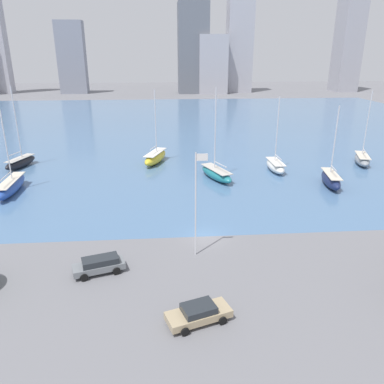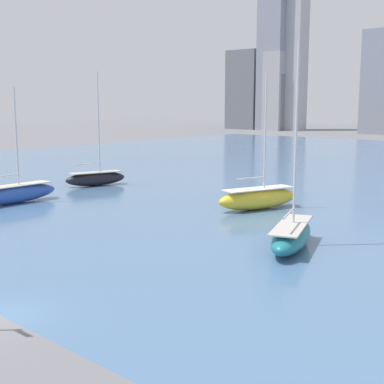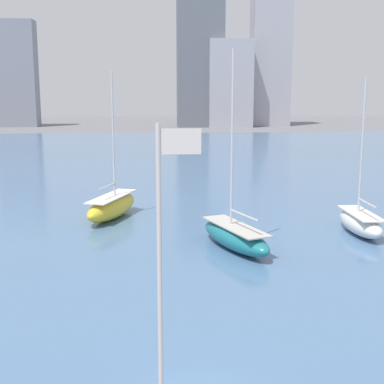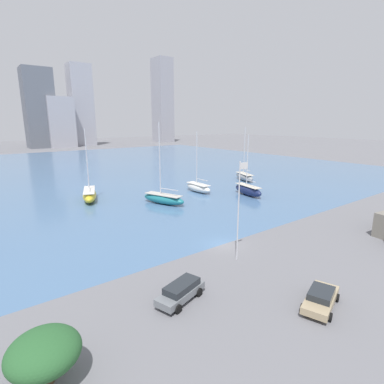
{
  "view_description": "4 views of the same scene",
  "coord_description": "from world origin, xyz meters",
  "px_view_note": "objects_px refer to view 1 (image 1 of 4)",
  "views": [
    {
      "loc": [
        -4.71,
        -38.52,
        19.84
      ],
      "look_at": [
        -0.87,
        9.35,
        2.07
      ],
      "focal_mm": 35.0,
      "sensor_mm": 36.0,
      "label": 1
    },
    {
      "loc": [
        24.04,
        -12.89,
        10.64
      ],
      "look_at": [
        -1.29,
        15.91,
        4.27
      ],
      "focal_mm": 50.0,
      "sensor_mm": 36.0,
      "label": 2
    },
    {
      "loc": [
        -1.54,
        -18.48,
        11.88
      ],
      "look_at": [
        0.64,
        17.7,
        5.08
      ],
      "focal_mm": 50.0,
      "sensor_mm": 36.0,
      "label": 3
    },
    {
      "loc": [
        -24.2,
        -25.81,
        15.12
      ],
      "look_at": [
        5.44,
        13.69,
        3.45
      ],
      "focal_mm": 28.0,
      "sensor_mm": 36.0,
      "label": 4
    }
  ],
  "objects_px": {
    "sailboat_navy": "(331,179)",
    "sailboat_black": "(20,162)",
    "sailboat_teal": "(216,173)",
    "parked_wagon_gray": "(99,265)",
    "sailboat_gray": "(362,159)",
    "sailboat_white": "(275,166)",
    "flag_pole": "(196,201)",
    "sailboat_blue": "(11,186)",
    "parked_sedan_tan": "(199,313)",
    "sailboat_yellow": "(155,157)"
  },
  "relations": [
    {
      "from": "flag_pole",
      "to": "sailboat_navy",
      "type": "xyz_separation_m",
      "value": [
        23.33,
        19.97,
        -4.88
      ]
    },
    {
      "from": "sailboat_teal",
      "to": "sailboat_white",
      "type": "xyz_separation_m",
      "value": [
        11.24,
        3.78,
        -0.01
      ]
    },
    {
      "from": "sailboat_white",
      "to": "sailboat_teal",
      "type": "bearing_deg",
      "value": -161.61
    },
    {
      "from": "flag_pole",
      "to": "sailboat_blue",
      "type": "relative_size",
      "value": 0.89
    },
    {
      "from": "sailboat_white",
      "to": "parked_wagon_gray",
      "type": "height_order",
      "value": "sailboat_white"
    },
    {
      "from": "parked_wagon_gray",
      "to": "sailboat_gray",
      "type": "bearing_deg",
      "value": -69.35
    },
    {
      "from": "sailboat_blue",
      "to": "sailboat_white",
      "type": "height_order",
      "value": "sailboat_white"
    },
    {
      "from": "sailboat_gray",
      "to": "parked_sedan_tan",
      "type": "xyz_separation_m",
      "value": [
        -35.45,
        -42.2,
        -0.24
      ]
    },
    {
      "from": "sailboat_teal",
      "to": "parked_wagon_gray",
      "type": "distance_m",
      "value": 31.54
    },
    {
      "from": "parked_sedan_tan",
      "to": "sailboat_teal",
      "type": "bearing_deg",
      "value": -28.85
    },
    {
      "from": "sailboat_blue",
      "to": "parked_wagon_gray",
      "type": "bearing_deg",
      "value": -56.52
    },
    {
      "from": "sailboat_white",
      "to": "parked_sedan_tan",
      "type": "height_order",
      "value": "sailboat_white"
    },
    {
      "from": "sailboat_navy",
      "to": "sailboat_black",
      "type": "bearing_deg",
      "value": 174.16
    },
    {
      "from": "sailboat_black",
      "to": "parked_wagon_gray",
      "type": "height_order",
      "value": "sailboat_black"
    },
    {
      "from": "sailboat_gray",
      "to": "sailboat_black",
      "type": "relative_size",
      "value": 0.93
    },
    {
      "from": "sailboat_blue",
      "to": "sailboat_black",
      "type": "xyz_separation_m",
      "value": [
        -3.35,
        13.9,
        -0.04
      ]
    },
    {
      "from": "sailboat_yellow",
      "to": "sailboat_gray",
      "type": "distance_m",
      "value": 39.55
    },
    {
      "from": "sailboat_gray",
      "to": "sailboat_white",
      "type": "bearing_deg",
      "value": -151.26
    },
    {
      "from": "sailboat_blue",
      "to": "sailboat_white",
      "type": "distance_m",
      "value": 43.84
    },
    {
      "from": "parked_wagon_gray",
      "to": "sailboat_blue",
      "type": "bearing_deg",
      "value": 18.02
    },
    {
      "from": "sailboat_white",
      "to": "sailboat_black",
      "type": "height_order",
      "value": "sailboat_black"
    },
    {
      "from": "sailboat_teal",
      "to": "sailboat_yellow",
      "type": "bearing_deg",
      "value": 112.8
    },
    {
      "from": "flag_pole",
      "to": "sailboat_yellow",
      "type": "xyz_separation_m",
      "value": [
        -4.64,
        35.68,
        -4.85
      ]
    },
    {
      "from": "sailboat_teal",
      "to": "parked_sedan_tan",
      "type": "xyz_separation_m",
      "value": [
        -6.41,
        -35.36,
        -0.24
      ]
    },
    {
      "from": "sailboat_navy",
      "to": "sailboat_black",
      "type": "height_order",
      "value": "sailboat_black"
    },
    {
      "from": "sailboat_gray",
      "to": "sailboat_blue",
      "type": "bearing_deg",
      "value": -150.86
    },
    {
      "from": "sailboat_black",
      "to": "parked_sedan_tan",
      "type": "height_order",
      "value": "sailboat_black"
    },
    {
      "from": "flag_pole",
      "to": "sailboat_white",
      "type": "distance_m",
      "value": 33.68
    },
    {
      "from": "flag_pole",
      "to": "parked_wagon_gray",
      "type": "bearing_deg",
      "value": -164.15
    },
    {
      "from": "sailboat_white",
      "to": "sailboat_gray",
      "type": "bearing_deg",
      "value": 9.52
    },
    {
      "from": "sailboat_teal",
      "to": "sailboat_yellow",
      "type": "relative_size",
      "value": 1.09
    },
    {
      "from": "parked_sedan_tan",
      "to": "flag_pole",
      "type": "bearing_deg",
      "value": -22.61
    },
    {
      "from": "flag_pole",
      "to": "parked_wagon_gray",
      "type": "height_order",
      "value": "flag_pole"
    },
    {
      "from": "parked_wagon_gray",
      "to": "sailboat_white",
      "type": "bearing_deg",
      "value": -57.37
    },
    {
      "from": "flag_pole",
      "to": "sailboat_navy",
      "type": "relative_size",
      "value": 0.88
    },
    {
      "from": "parked_sedan_tan",
      "to": "parked_wagon_gray",
      "type": "height_order",
      "value": "parked_wagon_gray"
    },
    {
      "from": "sailboat_yellow",
      "to": "sailboat_teal",
      "type": "bearing_deg",
      "value": -26.6
    },
    {
      "from": "sailboat_white",
      "to": "sailboat_yellow",
      "type": "bearing_deg",
      "value": 161.82
    },
    {
      "from": "sailboat_teal",
      "to": "sailboat_yellow",
      "type": "height_order",
      "value": "sailboat_teal"
    },
    {
      "from": "parked_sedan_tan",
      "to": "parked_wagon_gray",
      "type": "distance_m",
      "value": 11.73
    },
    {
      "from": "parked_wagon_gray",
      "to": "flag_pole",
      "type": "bearing_deg",
      "value": -91.39
    },
    {
      "from": "sailboat_gray",
      "to": "sailboat_white",
      "type": "relative_size",
      "value": 1.05
    },
    {
      "from": "flag_pole",
      "to": "parked_sedan_tan",
      "type": "bearing_deg",
      "value": -94.04
    },
    {
      "from": "flag_pole",
      "to": "sailboat_teal",
      "type": "relative_size",
      "value": 0.74
    },
    {
      "from": "sailboat_black",
      "to": "parked_wagon_gray",
      "type": "distance_m",
      "value": 42.48
    },
    {
      "from": "sailboat_teal",
      "to": "sailboat_navy",
      "type": "bearing_deg",
      "value": -36.58
    },
    {
      "from": "sailboat_gray",
      "to": "sailboat_blue",
      "type": "xyz_separation_m",
      "value": [
        -60.94,
        -10.89,
        0.06
      ]
    },
    {
      "from": "parked_wagon_gray",
      "to": "sailboat_teal",
      "type": "bearing_deg",
      "value": -46.11
    },
    {
      "from": "sailboat_navy",
      "to": "sailboat_blue",
      "type": "height_order",
      "value": "sailboat_navy"
    },
    {
      "from": "sailboat_navy",
      "to": "sailboat_black",
      "type": "distance_m",
      "value": 54.93
    }
  ]
}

